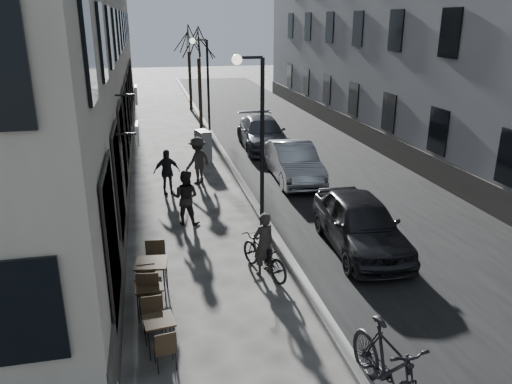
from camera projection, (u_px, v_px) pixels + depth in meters
name	position (u px, v px, depth m)	size (l,w,h in m)	color
ground	(333.00, 351.00, 9.47)	(120.00, 120.00, 0.00)	#373532
road	(291.00, 145.00, 25.01)	(7.30, 60.00, 0.00)	black
kerb	(219.00, 147.00, 24.24)	(0.25, 60.00, 0.12)	gray
streetlamp_near	(256.00, 125.00, 13.93)	(0.90, 0.28, 5.09)	black
streetlamp_far	(205.00, 78.00, 24.99)	(0.90, 0.28, 5.09)	black
tree_near	(198.00, 44.00, 27.28)	(2.40, 2.40, 5.70)	black
tree_far	(188.00, 40.00, 32.81)	(2.40, 2.40, 5.70)	black
bistro_set_a	(160.00, 332.00, 9.36)	(0.63, 1.41, 0.81)	black
bistro_set_b	(149.00, 297.00, 10.49)	(0.63, 1.47, 0.86)	black
bistro_set_c	(152.00, 275.00, 11.23)	(0.77, 1.74, 1.00)	black
utility_cabinet	(203.00, 146.00, 22.00)	(0.49, 0.90, 1.35)	slate
bicycle	(264.00, 255.00, 12.22)	(0.65, 1.87, 0.98)	black
cyclist_rider	(264.00, 244.00, 12.12)	(0.58, 0.38, 1.60)	#262321
pedestrian_near	(186.00, 197.00, 15.11)	(0.83, 0.65, 1.71)	black
pedestrian_mid	(198.00, 160.00, 18.89)	(1.16, 0.67, 1.80)	black
pedestrian_far	(167.00, 172.00, 17.74)	(0.96, 0.40, 1.64)	black
car_near	(360.00, 223.00, 13.49)	(1.77, 4.40, 1.50)	black
car_mid	(294.00, 162.00, 19.32)	(1.53, 4.39, 1.45)	#9B9EA3
car_far	(262.00, 133.00, 24.12)	(2.04, 5.02, 1.46)	#3C3F47
moped	(389.00, 368.00, 7.98)	(0.65, 2.30, 1.38)	black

